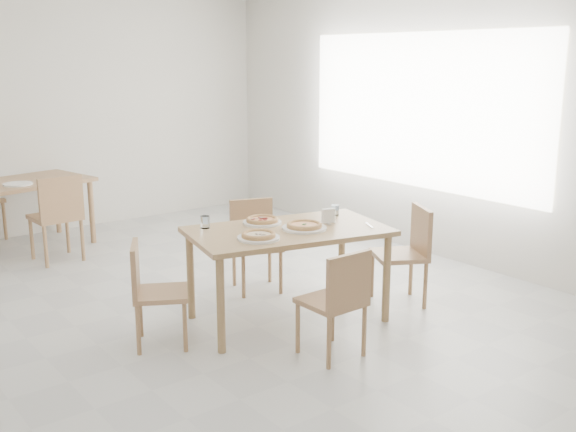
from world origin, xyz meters
TOP-DOWN VIEW (x-y plane):
  - room at (2.98, 0.30)m, footprint 7.28×7.00m
  - main_table at (0.65, -0.47)m, footprint 1.67×1.17m
  - chair_south at (0.50, -1.24)m, footprint 0.39×0.39m
  - chair_north at (0.89, 0.34)m, footprint 0.51×0.51m
  - chair_west at (-0.42, -0.24)m, footprint 0.51×0.51m
  - chair_east at (1.70, -0.78)m, footprint 0.56×0.56m
  - plate_margherita at (0.75, -0.55)m, footprint 0.35×0.35m
  - plate_mushroom at (0.30, -0.58)m, footprint 0.31×0.31m
  - plate_pepperoni at (0.59, -0.21)m, footprint 0.31×0.31m
  - pizza_margherita at (0.75, -0.55)m, footprint 0.36×0.36m
  - pizza_mushroom at (0.30, -0.58)m, footprint 0.30×0.30m
  - pizza_pepperoni at (0.59, -0.21)m, footprint 0.28×0.28m
  - tumbler_a at (0.16, -0.05)m, footprint 0.07×0.07m
  - tumbler_b at (1.25, -0.35)m, footprint 0.07×0.07m
  - napkin_holder at (1.00, -0.54)m, footprint 0.12×0.08m
  - fork_a at (1.22, -0.79)m, footprint 0.09×0.15m
  - fork_b at (1.00, -0.52)m, footprint 0.06×0.17m
  - second_table at (-0.42, 2.90)m, footprint 1.64×1.14m
  - chair_back_s at (-0.23, 2.19)m, footprint 0.46×0.46m
  - plate_empty at (-0.45, 2.71)m, footprint 0.30×0.30m

SIDE VIEW (x-z plane):
  - chair_west at x=-0.42m, z-range 0.06..0.83m
  - chair_south at x=0.50m, z-range 0.06..0.84m
  - chair_north at x=0.89m, z-range 0.06..0.87m
  - chair_east at x=1.70m, z-range 0.07..0.90m
  - chair_back_s at x=-0.23m, z-range 0.07..0.97m
  - second_table at x=-0.42m, z-range 0.29..1.04m
  - main_table at x=0.65m, z-range 0.29..1.04m
  - fork_a at x=1.22m, z-range 0.75..0.76m
  - fork_b at x=1.00m, z-range 0.75..0.76m
  - plate_margherita at x=0.75m, z-range 0.75..0.77m
  - plate_mushroom at x=0.30m, z-range 0.75..0.77m
  - plate_pepperoni at x=0.59m, z-range 0.75..0.77m
  - plate_empty at x=-0.45m, z-range 0.75..0.77m
  - pizza_margherita at x=0.75m, z-range 0.76..0.80m
  - pizza_mushroom at x=0.30m, z-range 0.76..0.80m
  - pizza_pepperoni at x=0.59m, z-range 0.77..0.80m
  - tumbler_b at x=1.25m, z-range 0.75..0.84m
  - tumbler_a at x=0.16m, z-range 0.75..0.85m
  - napkin_holder at x=1.00m, z-range 0.75..0.87m
  - room at x=2.98m, z-range -2.00..5.00m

